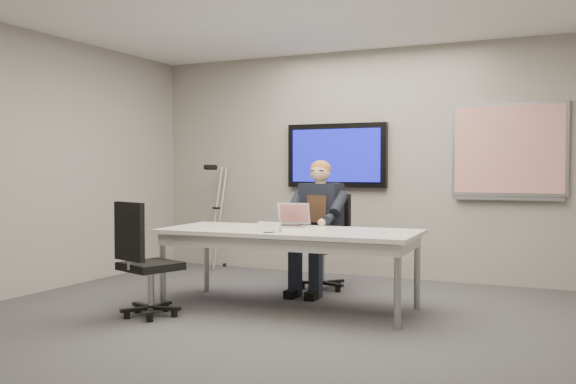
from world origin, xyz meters
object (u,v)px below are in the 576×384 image
at_px(office_chair_near, 146,281).
at_px(laptop, 290,221).
at_px(seated_person, 315,239).
at_px(office_chair_far, 325,259).
at_px(conference_table, 289,238).

relative_size(office_chair_near, laptop, 2.87).
height_order(office_chair_near, laptop, office_chair_near).
height_order(seated_person, laptop, seated_person).
bearing_deg(laptop, office_chair_far, 76.31).
distance_m(conference_table, office_chair_far, 1.11).
height_order(office_chair_far, laptop, office_chair_far).
xyz_separation_m(seated_person, laptop, (-0.05, -0.51, 0.24)).
bearing_deg(conference_table, office_chair_far, 90.04).
height_order(conference_table, office_chair_far, office_chair_far).
xyz_separation_m(office_chair_near, laptop, (0.89, 1.16, 0.49)).
bearing_deg(laptop, seated_person, 75.34).
relative_size(conference_table, office_chair_far, 2.36).
height_order(office_chair_near, seated_person, seated_person).
height_order(office_chair_far, office_chair_near, office_chair_far).
relative_size(office_chair_far, laptop, 2.91).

